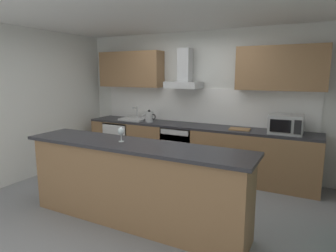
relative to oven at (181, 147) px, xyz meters
The scene contains 16 objects.
ground 1.51m from the oven, 81.14° to the right, with size 5.88×4.53×0.02m, color gray.
ceiling 2.59m from the oven, 81.14° to the right, with size 5.88×4.53×0.02m, color white.
wall_back 0.96m from the oven, 61.43° to the left, with size 5.88×0.12×2.60m, color silver.
wall_left 2.81m from the oven, 148.09° to the right, with size 0.12×4.53×2.60m, color silver.
backsplash_tile 0.87m from the oven, 56.50° to the left, with size 4.15×0.02×0.66m, color white.
counter_back 0.22m from the oven, ahead, with size 4.30×0.60×0.90m.
counter_island 2.04m from the oven, 81.29° to the right, with size 2.92×0.64×1.01m.
upper_cabinets 1.48m from the oven, 38.55° to the left, with size 4.24×0.32×0.70m.
oven is the anchor object (origin of this frame).
refrigerator 1.34m from the oven, behind, with size 0.58×0.60×0.85m.
microwave 1.90m from the oven, ahead, with size 0.50×0.38×0.30m.
sink 1.15m from the oven, behind, with size 0.50×0.40×0.26m.
kettle 0.86m from the oven, behind, with size 0.29×0.15×0.24m.
range_hood 1.33m from the oven, 90.00° to the left, with size 0.62×0.45×0.72m.
wine_glass 2.12m from the oven, 86.32° to the right, with size 0.08×0.08×0.18m.
chopping_board 1.18m from the oven, ahead, with size 0.34×0.22×0.02m, color #9E7247.
Camera 1 is at (2.02, -3.41, 1.83)m, focal length 31.20 mm.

